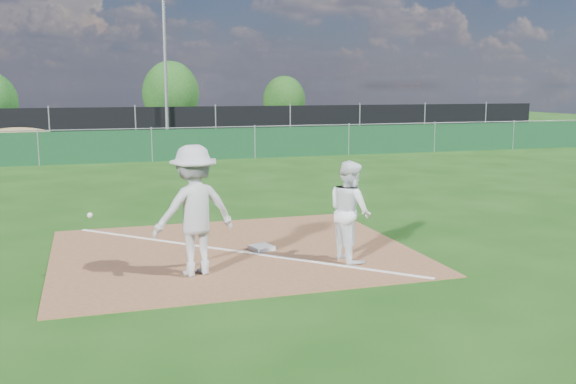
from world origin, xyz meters
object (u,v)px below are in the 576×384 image
object	(u,v)px
car_mid	(80,125)
tree_mid	(171,94)
play_at_first	(194,210)
runner	(350,211)
tree_right	(284,100)
light_pole	(165,61)
first_base	(261,248)
car_right	(206,123)
car_left	(13,123)

from	to	relation	value
car_mid	tree_mid	world-z (taller)	tree_mid
play_at_first	runner	world-z (taller)	play_at_first
tree_right	light_pole	bearing A→B (deg)	-130.05
light_pole	play_at_first	size ratio (longest dim) A/B	3.60
tree_mid	first_base	bearing A→B (deg)	-94.62
light_pole	runner	bearing A→B (deg)	-89.50
runner	car_right	bearing A→B (deg)	-12.31
car_mid	car_right	size ratio (longest dim) A/B	0.88
play_at_first	tree_right	distance (m)	36.27
car_mid	runner	bearing A→B (deg)	-151.33
runner	car_mid	world-z (taller)	runner
car_left	car_right	distance (m)	10.48
tree_right	car_mid	bearing A→B (deg)	-155.90
runner	tree_mid	size ratio (longest dim) A/B	0.37
light_pole	play_at_first	xyz separation A→B (m)	(-2.34, -22.87, -3.00)
car_mid	car_left	bearing A→B (deg)	104.60
light_pole	tree_right	bearing A→B (deg)	49.95
play_at_first	runner	size ratio (longest dim) A/B	1.35
car_right	car_mid	bearing A→B (deg)	110.41
car_left	tree_right	world-z (taller)	tree_right
runner	car_left	size ratio (longest dim) A/B	0.35
first_base	play_at_first	bearing A→B (deg)	-140.26
first_base	car_left	bearing A→B (deg)	103.56
play_at_first	car_right	distance (m)	28.47
first_base	car_mid	size ratio (longest dim) A/B	0.09
first_base	play_at_first	distance (m)	1.96
car_left	car_right	xyz separation A→B (m)	(10.47, -0.44, -0.14)
play_at_first	runner	bearing A→B (deg)	1.77
car_right	runner	bearing A→B (deg)	-164.07
tree_right	car_left	bearing A→B (deg)	-161.27
car_mid	tree_mid	xyz separation A→B (m)	(5.85, 6.49, 1.63)
car_mid	car_right	world-z (taller)	car_right
play_at_first	car_right	size ratio (longest dim) A/B	0.48
car_right	first_base	bearing A→B (deg)	-166.83
first_base	light_pole	bearing A→B (deg)	87.33
play_at_first	car_left	size ratio (longest dim) A/B	0.47
first_base	car_mid	xyz separation A→B (m)	(-3.14, 27.01, 0.62)
light_pole	runner	xyz separation A→B (m)	(0.20, -22.79, -3.18)
first_base	car_mid	bearing A→B (deg)	96.64
runner	car_left	bearing A→B (deg)	8.54
play_at_first	tree_right	bearing A→B (deg)	70.83
first_base	car_right	distance (m)	27.18
play_at_first	car_left	world-z (taller)	play_at_first
play_at_first	tree_mid	xyz separation A→B (m)	(4.03, 34.61, 1.31)
first_base	play_at_first	xyz separation A→B (m)	(-1.32, -1.10, 0.94)
car_mid	car_right	bearing A→B (deg)	-71.13
car_mid	first_base	bearing A→B (deg)	-153.52
light_pole	tree_right	xyz separation A→B (m)	(9.57, 11.38, -2.18)
first_base	car_mid	world-z (taller)	car_mid
car_right	tree_right	size ratio (longest dim) A/B	1.31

